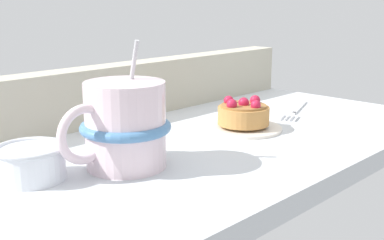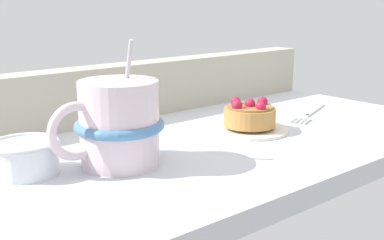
% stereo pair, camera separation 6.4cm
% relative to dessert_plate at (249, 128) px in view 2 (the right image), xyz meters
% --- Properties ---
extents(ground_plane, '(0.75, 0.39, 0.03)m').
position_rel_dessert_plate_xyz_m(ground_plane, '(-0.07, 0.01, -0.02)').
color(ground_plane, silver).
extents(window_rail_back, '(0.74, 0.04, 0.08)m').
position_rel_dessert_plate_xyz_m(window_rail_back, '(-0.07, 0.18, 0.04)').
color(window_rail_back, '#B2AD99').
rests_on(window_rail_back, ground_plane).
extents(dessert_plate, '(0.11, 0.11, 0.01)m').
position_rel_dessert_plate_xyz_m(dessert_plate, '(0.00, 0.00, 0.00)').
color(dessert_plate, silver).
rests_on(dessert_plate, ground_plane).
extents(raspberry_tart, '(0.07, 0.07, 0.04)m').
position_rel_dessert_plate_xyz_m(raspberry_tart, '(-0.00, 0.00, 0.02)').
color(raspberry_tart, '#B77F42').
rests_on(raspberry_tart, dessert_plate).
extents(coffee_mug, '(0.14, 0.10, 0.14)m').
position_rel_dessert_plate_xyz_m(coffee_mug, '(-0.22, -0.01, 0.04)').
color(coffee_mug, silver).
rests_on(coffee_mug, ground_plane).
extents(dessert_fork, '(0.15, 0.07, 0.01)m').
position_rel_dessert_plate_xyz_m(dessert_fork, '(0.15, 0.01, -0.00)').
color(dessert_fork, silver).
rests_on(dessert_fork, ground_plane).
extents(sugar_bowl, '(0.07, 0.07, 0.04)m').
position_rel_dessert_plate_xyz_m(sugar_bowl, '(-0.31, 0.03, 0.02)').
color(sugar_bowl, silver).
rests_on(sugar_bowl, ground_plane).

